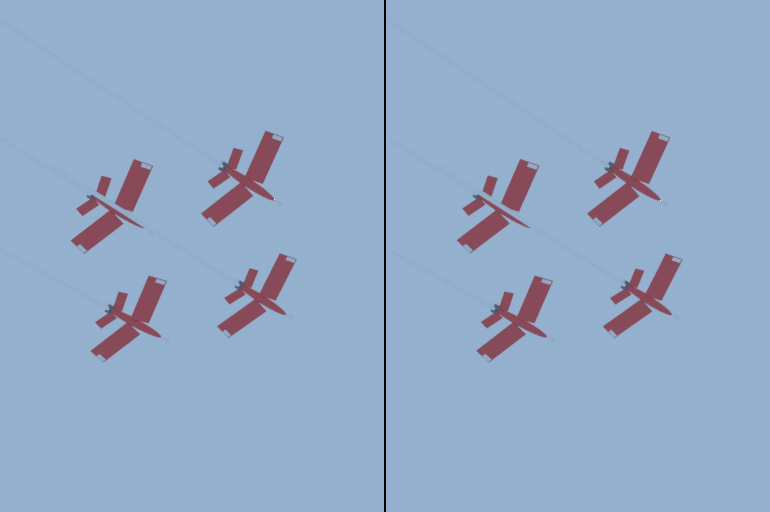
# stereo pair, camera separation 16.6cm
# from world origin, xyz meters

# --- Properties ---
(jet_lead) EXTENTS (52.32, 22.28, 13.81)m
(jet_lead) POSITION_xyz_m (9.90, -17.47, 175.74)
(jet_lead) COLOR red
(jet_left_wing) EXTENTS (47.50, 19.87, 12.50)m
(jet_left_wing) POSITION_xyz_m (28.40, -30.01, 171.74)
(jet_left_wing) COLOR red
(jet_right_wing) EXTENTS (56.10, 22.01, 14.82)m
(jet_right_wing) POSITION_xyz_m (22.22, 2.91, 171.21)
(jet_right_wing) COLOR red
(jet_slot) EXTENTS (56.11, 23.16, 15.88)m
(jet_slot) POSITION_xyz_m (43.14, -9.07, 167.68)
(jet_slot) COLOR red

